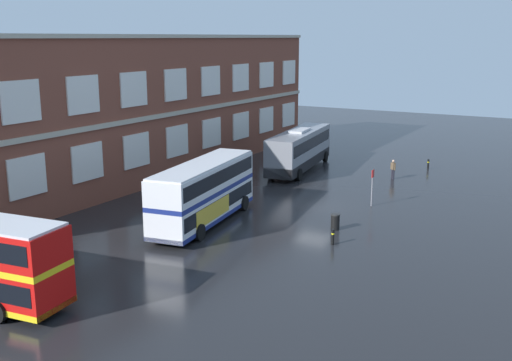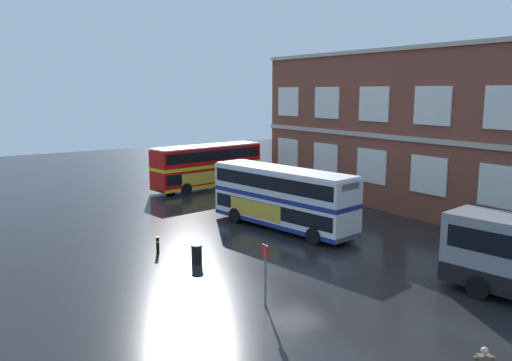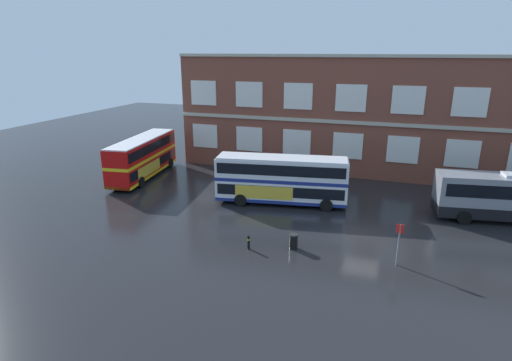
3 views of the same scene
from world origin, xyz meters
name	(u,v)px [view 1 (image 1 of 3)]	position (x,y,z in m)	size (l,w,h in m)	color
ground_plane	(289,203)	(0.00, 2.00, 0.00)	(120.00, 120.00, 0.00)	black
brick_terminal_building	(139,108)	(2.36, 17.98, 5.97)	(47.48, 8.19, 12.23)	brown
double_decker_middle	(204,192)	(-7.28, 4.58, 2.15)	(11.26, 4.23, 4.07)	silver
touring_coach	(299,150)	(10.90, 6.44, 1.91)	(12.25, 4.30, 3.80)	gray
waiting_passenger	(393,169)	(11.53, -2.25, 0.93)	(0.45, 0.58, 1.70)	black
bus_stand_flag	(372,184)	(2.29, -3.59, 1.64)	(0.44, 0.10, 2.70)	slate
station_litter_bin	(335,222)	(-4.24, -3.45, 0.52)	(0.60, 0.60, 1.03)	black
safety_bollard_west	(428,164)	(17.10, -3.87, 0.49)	(0.19, 0.19, 0.95)	black
safety_bollard_east	(333,237)	(-7.03, -4.46, 0.49)	(0.19, 0.19, 0.95)	black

